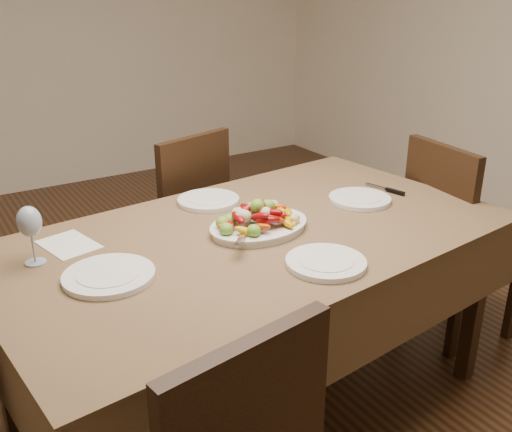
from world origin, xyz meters
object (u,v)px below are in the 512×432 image
object	(u,v)px
chair_right	(464,240)
chair_far	(171,223)
plate_far	(208,201)
plate_right	(360,199)
plate_near	(326,263)
wine_glass	(31,234)
dining_table	(256,323)
plate_left	(109,276)
serving_platter	(259,227)

from	to	relation	value
chair_right	chair_far	bearing A→B (deg)	56.69
plate_far	plate_right	bearing A→B (deg)	-31.11
chair_right	plate_near	xyz separation A→B (m)	(-1.08, -0.28, 0.29)
plate_near	plate_right	bearing A→B (deg)	37.93
plate_far	wine_glass	xyz separation A→B (m)	(-0.72, -0.19, 0.09)
dining_table	plate_left	world-z (taller)	plate_left
chair_far	plate_right	bearing A→B (deg)	103.28
chair_far	plate_near	world-z (taller)	chair_far
chair_right	plate_near	world-z (taller)	chair_right
dining_table	serving_platter	world-z (taller)	serving_platter
plate_right	wine_glass	world-z (taller)	wine_glass
chair_far	plate_far	size ratio (longest dim) A/B	3.79
chair_right	wine_glass	size ratio (longest dim) A/B	4.64
plate_near	wine_glass	distance (m)	0.92
plate_left	plate_far	world-z (taller)	same
chair_far	plate_far	bearing A→B (deg)	67.72
wine_glass	serving_platter	bearing A→B (deg)	-12.37
plate_right	chair_right	bearing A→B (deg)	-8.78
plate_left	chair_far	bearing A→B (deg)	56.58
plate_right	plate_near	size ratio (longest dim) A/B	0.99
chair_far	plate_far	xyz separation A→B (m)	(-0.05, -0.51, 0.29)
plate_left	plate_near	world-z (taller)	same
plate_right	wine_glass	bearing A→B (deg)	173.99
serving_platter	plate_right	world-z (taller)	serving_platter
plate_far	wine_glass	world-z (taller)	wine_glass
chair_right	plate_right	world-z (taller)	chair_right
plate_left	dining_table	bearing A→B (deg)	5.73
dining_table	plate_right	distance (m)	0.65
plate_left	wine_glass	xyz separation A→B (m)	(-0.16, 0.22, 0.09)
dining_table	plate_far	size ratio (longest dim) A/B	7.34
serving_platter	plate_right	size ratio (longest dim) A/B	1.46
dining_table	chair_right	xyz separation A→B (m)	(1.12, -0.05, 0.10)
dining_table	chair_far	world-z (taller)	chair_far
wine_glass	plate_right	bearing A→B (deg)	-6.01
plate_near	dining_table	bearing A→B (deg)	97.56
chair_far	wine_glass	world-z (taller)	wine_glass
plate_left	plate_right	xyz separation A→B (m)	(1.09, 0.09, 0.00)
serving_platter	plate_right	xyz separation A→B (m)	(0.51, 0.03, -0.00)
plate_right	plate_near	world-z (taller)	same
chair_right	plate_far	distance (m)	1.23
chair_far	plate_left	xyz separation A→B (m)	(-0.61, -0.93, 0.29)
plate_near	wine_glass	world-z (taller)	wine_glass
serving_platter	wine_glass	xyz separation A→B (m)	(-0.74, 0.16, 0.09)
chair_right	plate_left	distance (m)	1.71
plate_left	serving_platter	bearing A→B (deg)	6.17
chair_far	chair_right	xyz separation A→B (m)	(1.07, -0.93, 0.00)
plate_left	plate_right	size ratio (longest dim) A/B	1.10
serving_platter	plate_left	distance (m)	0.58
dining_table	plate_far	distance (m)	0.53
dining_table	plate_near	world-z (taller)	plate_near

